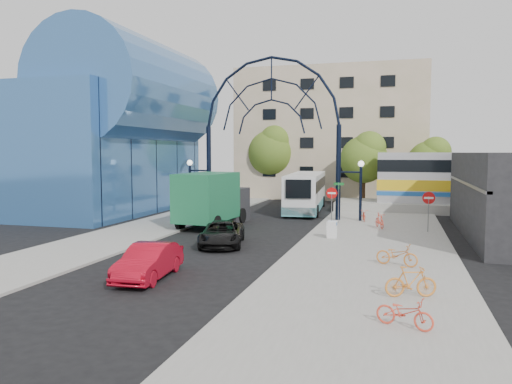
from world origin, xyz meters
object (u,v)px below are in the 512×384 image
(black_suv, at_px, (222,234))
(bike_near_a, at_px, (364,215))
(bike_far_c, at_px, (405,312))
(bike_far_b, at_px, (411,282))
(tree_north_a, at_px, (365,157))
(red_sedan, at_px, (149,262))
(sandwich_board, at_px, (332,228))
(bike_far_a, at_px, (397,255))
(bike_near_b, at_px, (380,221))
(gateway_arch, at_px, (271,104))
(do_not_enter_sign, at_px, (429,202))
(street_name_sign, at_px, (339,194))
(tree_north_b, at_px, (273,150))
(green_truck, at_px, (213,199))
(tree_north_c, at_px, (431,160))
(stop_sign, at_px, (332,196))
(city_bus, at_px, (306,191))

(black_suv, xyz_separation_m, bike_near_a, (6.75, 11.20, -0.13))
(bike_far_c, bearing_deg, bike_far_b, 16.07)
(tree_north_a, bearing_deg, red_sedan, -101.84)
(black_suv, xyz_separation_m, bike_far_b, (9.54, -7.66, -0.00))
(black_suv, distance_m, bike_far_b, 12.24)
(sandwich_board, relative_size, bike_far_a, 0.54)
(bike_near_b, bearing_deg, gateway_arch, 138.26)
(gateway_arch, distance_m, bike_far_b, 22.62)
(bike_far_a, bearing_deg, do_not_enter_sign, 6.84)
(street_name_sign, xyz_separation_m, sandwich_board, (0.40, -6.62, -1.39))
(tree_north_b, relative_size, green_truck, 1.08)
(do_not_enter_sign, height_order, sandwich_board, do_not_enter_sign)
(bike_far_a, bearing_deg, red_sedan, 132.70)
(red_sedan, height_order, bike_near_b, red_sedan)
(do_not_enter_sign, distance_m, sandwich_board, 6.85)
(tree_north_c, xyz_separation_m, bike_far_c, (-2.70, -35.92, -3.72))
(bike_near_a, height_order, bike_far_a, bike_far_a)
(sandwich_board, xyz_separation_m, tree_north_c, (6.52, 21.95, 3.53))
(bike_far_b, bearing_deg, tree_north_a, -10.51)
(tree_north_b, bearing_deg, do_not_enter_sign, -53.26)
(gateway_arch, bearing_deg, bike_far_b, -62.89)
(sandwich_board, distance_m, black_suv, 6.34)
(bike_near_a, relative_size, bike_far_c, 0.94)
(street_name_sign, xyz_separation_m, red_sedan, (-5.49, -17.26, -1.44))
(tree_north_a, xyz_separation_m, bike_far_a, (3.07, -26.02, -4.01))
(bike_near_b, bearing_deg, sandwich_board, -137.12)
(bike_far_b, bearing_deg, black_suv, 34.18)
(stop_sign, bearing_deg, tree_north_c, 65.31)
(gateway_arch, xyz_separation_m, do_not_enter_sign, (11.00, -4.00, -6.58))
(green_truck, bearing_deg, black_suv, -61.20)
(red_sedan, bearing_deg, do_not_enter_sign, 47.36)
(stop_sign, distance_m, bike_near_b, 3.77)
(street_name_sign, relative_size, bike_near_b, 1.71)
(street_name_sign, relative_size, sandwich_board, 2.83)
(green_truck, bearing_deg, bike_far_c, -50.44)
(sandwich_board, height_order, tree_north_a, tree_north_a)
(bike_near_a, height_order, bike_far_c, bike_far_c)
(tree_north_c, bearing_deg, bike_far_c, -94.30)
(tree_north_b, bearing_deg, gateway_arch, -76.32)
(tree_north_b, height_order, red_sedan, tree_north_b)
(bike_near_b, bearing_deg, stop_sign, 138.97)
(bike_near_a, bearing_deg, tree_north_c, 61.17)
(do_not_enter_sign, xyz_separation_m, green_truck, (-13.88, -0.67, -0.15))
(street_name_sign, xyz_separation_m, bike_far_a, (3.99, -12.70, -1.53))
(stop_sign, xyz_separation_m, red_sedan, (-5.09, -16.65, -1.30))
(city_bus, xyz_separation_m, bike_far_b, (8.08, -24.78, -1.03))
(red_sedan, bearing_deg, sandwich_board, 55.99)
(tree_north_b, relative_size, bike_far_c, 4.86)
(gateway_arch, xyz_separation_m, street_name_sign, (5.20, -1.40, -6.43))
(bike_far_c, bearing_deg, do_not_enter_sign, 15.30)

